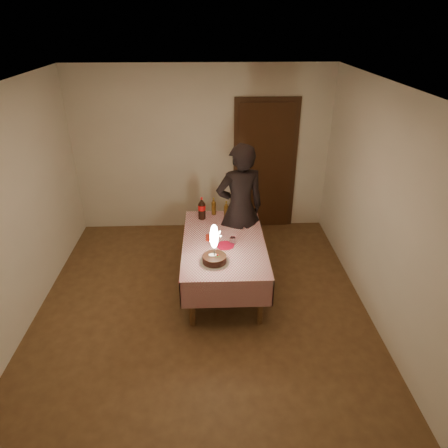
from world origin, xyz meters
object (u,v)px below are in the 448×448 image
at_px(dining_table, 224,247).
at_px(amber_bottle_left, 214,207).
at_px(birthday_cake, 214,253).
at_px(amber_bottle_mid, 226,210).
at_px(photographer, 240,208).
at_px(red_cup, 214,238).
at_px(cola_bottle, 202,209).
at_px(amber_bottle_right, 239,211).
at_px(clear_cup, 233,241).
at_px(red_plate, 225,245).

xyz_separation_m(dining_table, amber_bottle_left, (-0.11, 0.76, 0.21)).
distance_m(birthday_cake, amber_bottle_mid, 1.13).
xyz_separation_m(dining_table, photographer, (0.23, 0.48, 0.31)).
bearing_deg(amber_bottle_left, amber_bottle_mid, -36.26).
distance_m(red_cup, photographer, 0.63).
distance_m(birthday_cake, cola_bottle, 1.12).
bearing_deg(photographer, amber_bottle_right, 89.62).
distance_m(clear_cup, amber_bottle_mid, 0.72).
xyz_separation_m(dining_table, amber_bottle_right, (0.23, 0.60, 0.21)).
relative_size(cola_bottle, amber_bottle_right, 1.25).
xyz_separation_m(red_plate, photographer, (0.22, 0.60, 0.21)).
bearing_deg(cola_bottle, amber_bottle_left, 38.19).
bearing_deg(amber_bottle_mid, birthday_cake, -99.31).
distance_m(birthday_cake, red_cup, 0.47).
distance_m(cola_bottle, photographer, 0.54).
xyz_separation_m(birthday_cake, amber_bottle_right, (0.36, 1.08, -0.00)).
distance_m(birthday_cake, clear_cup, 0.47).
xyz_separation_m(cola_bottle, amber_bottle_right, (0.51, -0.03, -0.03)).
height_order(amber_bottle_left, photographer, photographer).
bearing_deg(amber_bottle_mid, photographer, -40.34).
xyz_separation_m(amber_bottle_right, amber_bottle_mid, (-0.18, 0.03, 0.00)).
xyz_separation_m(amber_bottle_right, photographer, (-0.00, -0.12, 0.10)).
relative_size(red_cup, clear_cup, 1.11).
distance_m(dining_table, amber_bottle_mid, 0.67).
bearing_deg(red_cup, amber_bottle_right, 60.05).
distance_m(red_cup, clear_cup, 0.23).
bearing_deg(red_plate, red_cup, 141.08).
height_order(dining_table, red_plate, red_plate).
bearing_deg(photographer, cola_bottle, 164.14).
bearing_deg(clear_cup, cola_bottle, 118.61).
bearing_deg(dining_table, clear_cup, -36.06).
distance_m(birthday_cake, red_plate, 0.40).
height_order(red_plate, amber_bottle_left, amber_bottle_left).
bearing_deg(clear_cup, birthday_cake, -119.74).
distance_m(birthday_cake, amber_bottle_right, 1.14).
relative_size(birthday_cake, red_cup, 4.83).
xyz_separation_m(birthday_cake, clear_cup, (0.23, 0.40, -0.07)).
relative_size(amber_bottle_left, amber_bottle_mid, 1.00).
xyz_separation_m(red_plate, red_cup, (-0.13, 0.11, 0.05)).
height_order(red_cup, amber_bottle_right, amber_bottle_right).
relative_size(clear_cup, amber_bottle_right, 0.35).
xyz_separation_m(amber_bottle_left, photographer, (0.35, -0.28, 0.10)).
bearing_deg(amber_bottle_left, cola_bottle, -141.81).
bearing_deg(amber_bottle_mid, red_plate, -93.31).
distance_m(dining_table, red_cup, 0.19).
height_order(dining_table, amber_bottle_mid, amber_bottle_mid).
bearing_deg(birthday_cake, amber_bottle_mid, 80.69).
relative_size(dining_table, cola_bottle, 5.42).
bearing_deg(red_plate, amber_bottle_mid, 86.69).
bearing_deg(red_plate, birthday_cake, -111.02).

